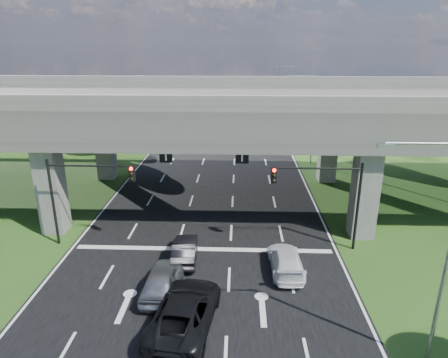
# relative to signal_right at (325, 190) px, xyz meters

# --- Properties ---
(ground) EXTENTS (160.00, 160.00, 0.00)m
(ground) POSITION_rel_signal_right_xyz_m (-7.82, -3.94, -4.19)
(ground) COLOR #2A4716
(ground) RESTS_ON ground
(road) EXTENTS (18.00, 120.00, 0.03)m
(road) POSITION_rel_signal_right_xyz_m (-7.82, 6.06, -4.17)
(road) COLOR black
(road) RESTS_ON ground
(overpass) EXTENTS (80.00, 15.00, 10.00)m
(overpass) POSITION_rel_signal_right_xyz_m (-7.82, 8.06, 3.73)
(overpass) COLOR #312F2D
(overpass) RESTS_ON ground
(warehouse) EXTENTS (20.00, 10.00, 4.00)m
(warehouse) POSITION_rel_signal_right_xyz_m (-33.82, 31.06, -2.19)
(warehouse) COLOR #9E9E99
(warehouse) RESTS_ON ground
(signal_right) EXTENTS (5.76, 0.54, 6.00)m
(signal_right) POSITION_rel_signal_right_xyz_m (0.00, 0.00, 0.00)
(signal_right) COLOR black
(signal_right) RESTS_ON ground
(signal_left) EXTENTS (5.76, 0.54, 6.00)m
(signal_left) POSITION_rel_signal_right_xyz_m (-15.65, 0.00, 0.00)
(signal_left) COLOR black
(signal_left) RESTS_ON ground
(streetlight_near) EXTENTS (3.38, 0.25, 10.00)m
(streetlight_near) POSITION_rel_signal_right_xyz_m (2.27, -9.94, 1.66)
(streetlight_near) COLOR gray
(streetlight_near) RESTS_ON ground
(streetlight_far) EXTENTS (3.38, 0.25, 10.00)m
(streetlight_far) POSITION_rel_signal_right_xyz_m (2.27, 20.06, 1.66)
(streetlight_far) COLOR gray
(streetlight_far) RESTS_ON ground
(streetlight_beyond) EXTENTS (3.38, 0.25, 10.00)m
(streetlight_beyond) POSITION_rel_signal_right_xyz_m (2.27, 36.06, 1.66)
(streetlight_beyond) COLOR gray
(streetlight_beyond) RESTS_ON ground
(tree_left_near) EXTENTS (4.50, 4.50, 7.80)m
(tree_left_near) POSITION_rel_signal_right_xyz_m (-21.78, 22.06, 0.63)
(tree_left_near) COLOR black
(tree_left_near) RESTS_ON ground
(tree_left_mid) EXTENTS (3.91, 3.90, 6.76)m
(tree_left_mid) POSITION_rel_signal_right_xyz_m (-24.78, 30.06, -0.01)
(tree_left_mid) COLOR black
(tree_left_mid) RESTS_ON ground
(tree_left_far) EXTENTS (4.80, 4.80, 8.32)m
(tree_left_far) POSITION_rel_signal_right_xyz_m (-20.78, 38.06, 0.95)
(tree_left_far) COLOR black
(tree_left_far) RESTS_ON ground
(tree_right_near) EXTENTS (4.20, 4.20, 7.28)m
(tree_right_near) POSITION_rel_signal_right_xyz_m (5.22, 24.06, 0.31)
(tree_right_near) COLOR black
(tree_right_near) RESTS_ON ground
(tree_right_mid) EXTENTS (3.91, 3.90, 6.76)m
(tree_right_mid) POSITION_rel_signal_right_xyz_m (8.22, 32.06, -0.01)
(tree_right_mid) COLOR black
(tree_right_mid) RESTS_ON ground
(tree_right_far) EXTENTS (4.50, 4.50, 7.80)m
(tree_right_far) POSITION_rel_signal_right_xyz_m (4.22, 40.06, 0.63)
(tree_right_far) COLOR black
(tree_right_far) RESTS_ON ground
(car_silver) EXTENTS (2.03, 4.62, 1.55)m
(car_silver) POSITION_rel_signal_right_xyz_m (-9.62, -5.31, -3.38)
(car_silver) COLOR #9EA1A6
(car_silver) RESTS_ON road
(car_dark) EXTENTS (1.65, 4.23, 1.37)m
(car_dark) POSITION_rel_signal_right_xyz_m (-8.85, -1.83, -3.47)
(car_dark) COLOR black
(car_dark) RESTS_ON road
(car_white) EXTENTS (2.02, 4.66, 1.33)m
(car_white) POSITION_rel_signal_right_xyz_m (-2.65, -2.86, -3.49)
(car_white) COLOR silver
(car_white) RESTS_ON road
(car_trailing) EXTENTS (3.48, 6.25, 1.65)m
(car_trailing) POSITION_rel_signal_right_xyz_m (-8.04, -8.00, -3.33)
(car_trailing) COLOR black
(car_trailing) RESTS_ON road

